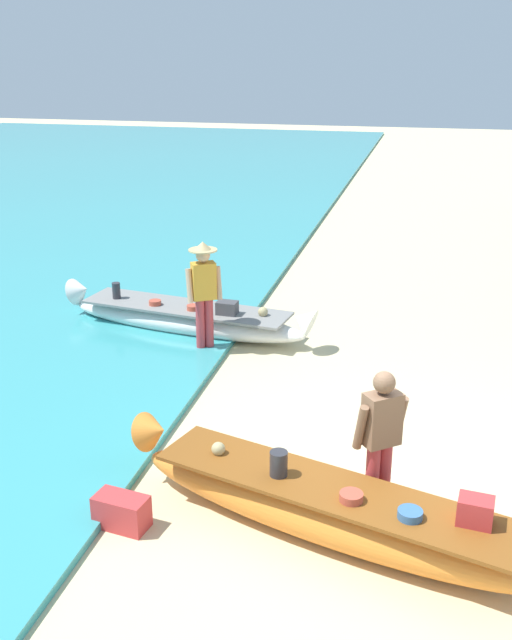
{
  "coord_description": "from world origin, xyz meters",
  "views": [
    {
      "loc": [
        0.12,
        -7.12,
        4.54
      ],
      "look_at": [
        -2.19,
        2.47,
        0.9
      ],
      "focal_mm": 41.39,
      "sensor_mm": 36.0,
      "label": 1
    }
  ],
  "objects_px": {
    "boat_white_midground": "(186,318)",
    "cooler_box": "(122,512)",
    "boat_orange_foreground": "(330,510)",
    "person_vendor_hatted": "(204,289)",
    "person_tourist_customer": "(381,438)"
  },
  "relations": [
    {
      "from": "boat_white_midground",
      "to": "cooler_box",
      "type": "height_order",
      "value": "boat_white_midground"
    },
    {
      "from": "boat_white_midground",
      "to": "boat_orange_foreground",
      "type": "bearing_deg",
      "value": -57.61
    },
    {
      "from": "boat_white_midground",
      "to": "person_vendor_hatted",
      "type": "relative_size",
      "value": 2.55
    },
    {
      "from": "person_vendor_hatted",
      "to": "person_tourist_customer",
      "type": "distance_m",
      "value": 4.84
    },
    {
      "from": "person_vendor_hatted",
      "to": "cooler_box",
      "type": "bearing_deg",
      "value": -83.29
    },
    {
      "from": "boat_orange_foreground",
      "to": "person_tourist_customer",
      "type": "distance_m",
      "value": 0.86
    },
    {
      "from": "person_vendor_hatted",
      "to": "person_tourist_customer",
      "type": "xyz_separation_m",
      "value": [
        3.01,
        -3.79,
        -0.12
      ]
    },
    {
      "from": "person_vendor_hatted",
      "to": "person_tourist_customer",
      "type": "relative_size",
      "value": 1.1
    },
    {
      "from": "person_vendor_hatted",
      "to": "cooler_box",
      "type": "xyz_separation_m",
      "value": [
        0.54,
        -4.55,
        -0.88
      ]
    },
    {
      "from": "boat_white_midground",
      "to": "person_vendor_hatted",
      "type": "height_order",
      "value": "person_vendor_hatted"
    },
    {
      "from": "boat_orange_foreground",
      "to": "boat_white_midground",
      "type": "bearing_deg",
      "value": 122.39
    },
    {
      "from": "boat_orange_foreground",
      "to": "person_tourist_customer",
      "type": "bearing_deg",
      "value": 46.82
    },
    {
      "from": "boat_white_midground",
      "to": "cooler_box",
      "type": "relative_size",
      "value": 8.53
    },
    {
      "from": "boat_orange_foreground",
      "to": "boat_white_midground",
      "type": "xyz_separation_m",
      "value": [
        -3.16,
        4.98,
        -0.05
      ]
    },
    {
      "from": "boat_white_midground",
      "to": "person_tourist_customer",
      "type": "bearing_deg",
      "value": -51.77
    }
  ]
}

